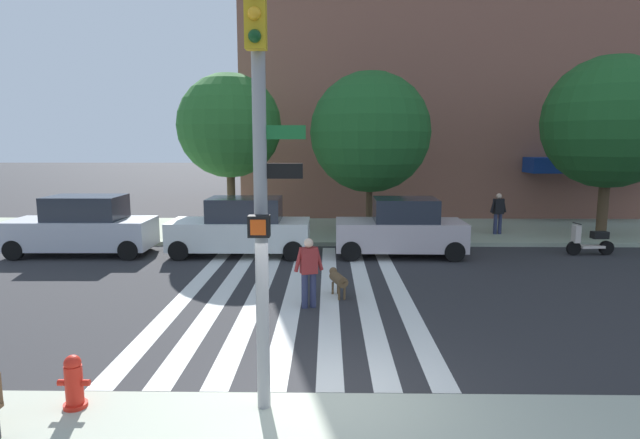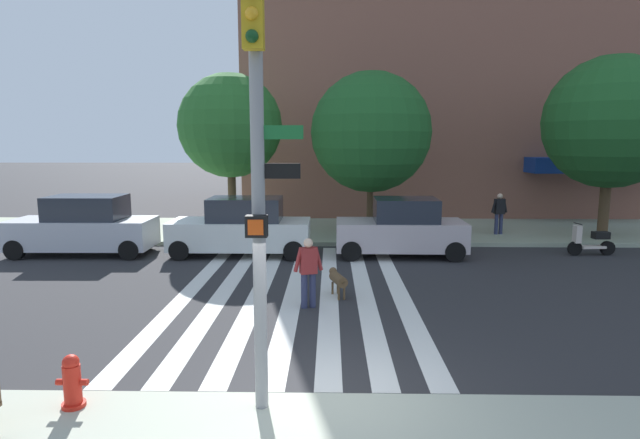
% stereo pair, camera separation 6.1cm
% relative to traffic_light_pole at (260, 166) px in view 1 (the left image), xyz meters
% --- Properties ---
extents(ground_plane, '(160.00, 160.00, 0.00)m').
position_rel_traffic_light_pole_xyz_m(ground_plane, '(0.87, 6.18, -3.52)').
color(ground_plane, '#2B2B2D').
extents(sidewalk_far, '(80.00, 6.00, 0.15)m').
position_rel_traffic_light_pole_xyz_m(sidewalk_far, '(0.87, 14.91, -3.45)').
color(sidewalk_far, '#96A189').
rests_on(sidewalk_far, ground_plane).
extents(crosswalk_stripes, '(5.85, 10.86, 0.01)m').
position_rel_traffic_light_pole_xyz_m(crosswalk_stripes, '(0.02, 6.18, -3.52)').
color(crosswalk_stripes, silver).
rests_on(crosswalk_stripes, ground_plane).
extents(traffic_light_pole, '(0.74, 0.46, 5.80)m').
position_rel_traffic_light_pole_xyz_m(traffic_light_pole, '(0.00, 0.00, 0.00)').
color(traffic_light_pole, gray).
rests_on(traffic_light_pole, sidewalk_near).
extents(fire_hydrant, '(0.44, 0.32, 0.76)m').
position_rel_traffic_light_pole_xyz_m(fire_hydrant, '(-2.65, -0.01, -3.00)').
color(fire_hydrant, red).
rests_on(fire_hydrant, sidewalk_near).
extents(parked_car_near_curb, '(4.73, 1.96, 2.02)m').
position_rel_traffic_light_pole_xyz_m(parked_car_near_curb, '(-7.44, 10.41, -2.57)').
color(parked_car_near_curb, '#B5B8C2').
rests_on(parked_car_near_curb, ground_plane).
extents(parked_car_behind_first, '(4.68, 1.88, 1.97)m').
position_rel_traffic_light_pole_xyz_m(parked_car_behind_first, '(-2.05, 10.41, -2.59)').
color(parked_car_behind_first, silver).
rests_on(parked_car_behind_first, ground_plane).
extents(parked_car_third_in_line, '(4.30, 1.97, 1.95)m').
position_rel_traffic_light_pole_xyz_m(parked_car_third_in_line, '(3.34, 10.41, -2.61)').
color(parked_car_third_in_line, '#C0B2B5').
rests_on(parked_car_third_in_line, ground_plane).
extents(parked_scooter, '(1.63, 0.50, 1.11)m').
position_rel_traffic_light_pole_xyz_m(parked_scooter, '(9.80, 10.60, -3.04)').
color(parked_scooter, black).
rests_on(parked_scooter, ground_plane).
extents(street_tree_nearest, '(4.11, 4.11, 6.35)m').
position_rel_traffic_light_pole_xyz_m(street_tree_nearest, '(-3.02, 13.91, 0.91)').
color(street_tree_nearest, '#4C3823').
rests_on(street_tree_nearest, sidewalk_far).
extents(street_tree_middle, '(4.63, 4.63, 6.35)m').
position_rel_traffic_light_pole_xyz_m(street_tree_middle, '(2.50, 13.41, 0.65)').
color(street_tree_middle, '#4C3823').
rests_on(street_tree_middle, sidewalk_far).
extents(street_tree_further, '(4.93, 4.93, 6.86)m').
position_rel_traffic_light_pole_xyz_m(street_tree_further, '(11.43, 13.04, 1.01)').
color(street_tree_further, '#4C3823').
rests_on(street_tree_further, sidewalk_far).
extents(pedestrian_dog_walker, '(0.70, 0.34, 1.64)m').
position_rel_traffic_light_pole_xyz_m(pedestrian_dog_walker, '(0.44, 4.86, -2.59)').
color(pedestrian_dog_walker, '#282D4C').
rests_on(pedestrian_dog_walker, ground_plane).
extents(dog_on_leash, '(0.49, 1.10, 0.65)m').
position_rel_traffic_light_pole_xyz_m(dog_on_leash, '(1.13, 5.75, -3.08)').
color(dog_on_leash, brown).
rests_on(dog_on_leash, ground_plane).
extents(pedestrian_bystander, '(0.71, 0.31, 1.64)m').
position_rel_traffic_light_pole_xyz_m(pedestrian_bystander, '(7.68, 13.75, -2.44)').
color(pedestrian_bystander, '#282D4C').
rests_on(pedestrian_bystander, sidewalk_far).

